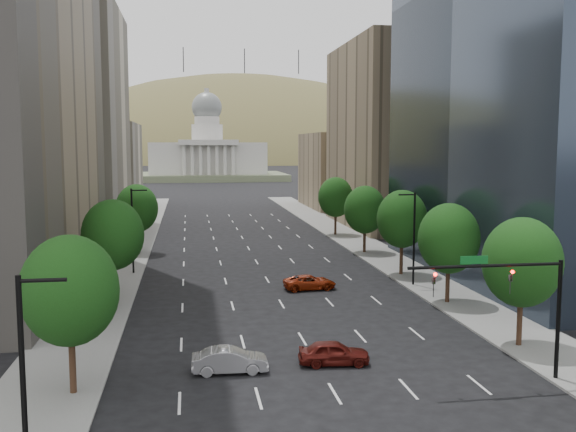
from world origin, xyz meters
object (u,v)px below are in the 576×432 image
capitol (208,158)px  car_silver (230,360)px  traffic_signal (519,293)px  car_maroon (334,353)px  car_red_far (310,282)px

capitol → car_silver: 215.78m
traffic_signal → car_maroon: traffic_signal is taller
traffic_signal → car_silver: 17.06m
traffic_signal → capitol: size_ratio=0.15×
capitol → car_red_far: (3.41, -194.64, -7.90)m
capitol → car_maroon: capitol is taller
capitol → car_silver: size_ratio=13.29×
traffic_signal → car_maroon: bearing=154.5°
car_red_far → car_silver: bearing=152.6°
car_maroon → car_red_far: bearing=-1.6°
capitol → traffic_signal: bearing=-87.3°
car_red_far → capitol: bearing=-3.5°
car_maroon → car_red_far: size_ratio=0.89×
capitol → car_maroon: bearing=-89.7°
capitol → car_red_far: capitol is taller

